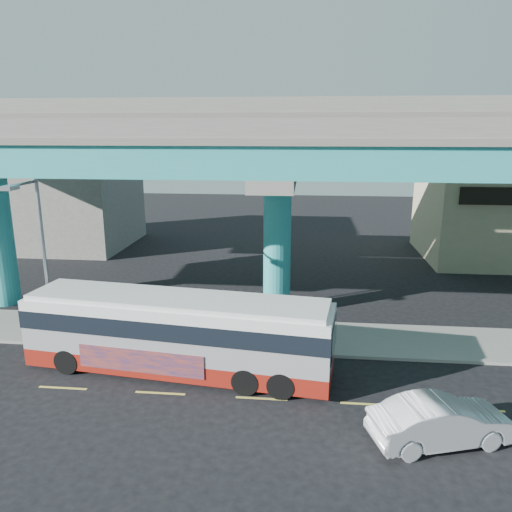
# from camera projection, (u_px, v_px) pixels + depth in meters

# --- Properties ---
(ground) EXTENTS (120.00, 120.00, 0.00)m
(ground) POSITION_uv_depth(u_px,v_px,m) (262.00, 395.00, 19.48)
(ground) COLOR black
(ground) RESTS_ON ground
(sidewalk) EXTENTS (70.00, 4.00, 0.15)m
(sidewalk) POSITION_uv_depth(u_px,v_px,m) (272.00, 336.00, 24.76)
(sidewalk) COLOR gray
(sidewalk) RESTS_ON ground
(lane_markings) EXTENTS (58.00, 0.12, 0.01)m
(lane_markings) POSITION_uv_depth(u_px,v_px,m) (262.00, 398.00, 19.19)
(lane_markings) COLOR #D8C64C
(lane_markings) RESTS_ON ground
(viaduct) EXTENTS (52.00, 12.40, 11.70)m
(viaduct) POSITION_uv_depth(u_px,v_px,m) (278.00, 147.00, 25.97)
(viaduct) COLOR teal
(viaduct) RESTS_ON ground
(building_concrete) EXTENTS (12.00, 10.00, 9.00)m
(building_concrete) POSITION_uv_depth(u_px,v_px,m) (58.00, 194.00, 43.43)
(building_concrete) COLOR gray
(building_concrete) RESTS_ON ground
(transit_bus) EXTENTS (13.26, 4.39, 3.35)m
(transit_bus) POSITION_uv_depth(u_px,v_px,m) (178.00, 331.00, 20.93)
(transit_bus) COLOR maroon
(transit_bus) RESTS_ON ground
(sedan) EXTENTS (4.24, 5.62, 1.55)m
(sedan) POSITION_uv_depth(u_px,v_px,m) (441.00, 421.00, 16.33)
(sedan) COLOR silver
(sedan) RESTS_ON ground
(parked_car) EXTENTS (2.72, 4.36, 1.33)m
(parked_car) POSITION_uv_depth(u_px,v_px,m) (69.00, 314.00, 25.64)
(parked_car) COLOR #29292D
(parked_car) RESTS_ON sidewalk
(street_lamp) EXTENTS (0.50, 2.55, 7.84)m
(street_lamp) POSITION_uv_depth(u_px,v_px,m) (36.00, 239.00, 22.52)
(street_lamp) COLOR gray
(street_lamp) RESTS_ON sidewalk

